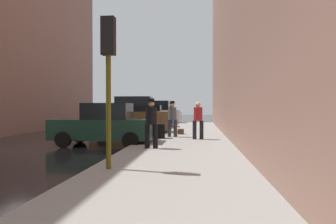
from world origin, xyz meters
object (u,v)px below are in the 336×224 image
parked_blue_sedan (146,117)px  parked_dark_green_sedan (104,125)px  parked_red_hatchback (163,114)px  fire_hydrant (156,129)px  duffel_bag (181,131)px  traffic_light (108,59)px  rolling_suitcase (161,131)px  pedestrian_in_red_jacket (198,118)px  pedestrian_with_beanie (172,117)px  parked_white_van (157,113)px  pedestrian_with_fedora (151,121)px  parked_bronze_suv (132,117)px

parked_blue_sedan → parked_dark_green_sedan: bearing=-90.0°
parked_red_hatchback → fire_hydrant: 19.74m
duffel_bag → traffic_light: bearing=-96.5°
traffic_light → rolling_suitcase: 8.12m
fire_hydrant → pedestrian_in_red_jacket: (2.16, -1.62, 0.61)m
parked_blue_sedan → pedestrian_in_red_jacket: size_ratio=2.50×
pedestrian_with_beanie → parked_white_van: bearing=100.2°
fire_hydrant → pedestrian_with_fedora: size_ratio=0.40×
parked_white_van → parked_red_hatchback: bearing=90.0°
parked_blue_sedan → parked_bronze_suv: bearing=-90.0°
parked_blue_sedan → traffic_light: (1.85, -17.26, 1.91)m
fire_hydrant → parked_white_van: bearing=97.1°
parked_dark_green_sedan → fire_hydrant: size_ratio=5.97×
parked_white_van → pedestrian_with_fedora: size_ratio=2.60×
parked_white_van → traffic_light: 23.58m
parked_dark_green_sedan → traffic_light: (1.85, -5.94, 1.91)m
parked_blue_sedan → parked_white_van: (-0.00, 6.19, 0.18)m
parked_blue_sedan → pedestrian_with_beanie: bearing=-72.8°
parked_blue_sedan → traffic_light: bearing=-83.9°
parked_bronze_suv → fire_hydrant: bearing=-55.7°
fire_hydrant → traffic_light: 9.32m
parked_white_van → pedestrian_in_red_jacket: 16.51m
parked_white_van → duffel_bag: (3.03, -13.19, -0.74)m
parked_bronze_suv → fire_hydrant: size_ratio=6.61×
pedestrian_in_red_jacket → duffel_bag: bearing=108.3°
parked_dark_green_sedan → pedestrian_with_fedora: (2.30, -2.00, 0.29)m
rolling_suitcase → fire_hydrant: bearing=108.2°
fire_hydrant → duffel_bag: fire_hydrant is taller
parked_dark_green_sedan → duffel_bag: parked_dark_green_sedan is taller
parked_bronze_suv → parked_white_van: (0.00, 11.77, 0.00)m
parked_bronze_suv → fire_hydrant: parked_bronze_suv is taller
traffic_light → rolling_suitcase: (0.36, 7.79, -2.27)m
parked_white_van → rolling_suitcase: (2.21, -15.66, -0.54)m
parked_white_van → pedestrian_with_fedora: parked_white_van is taller
pedestrian_with_beanie → duffel_bag: (0.33, 1.71, -0.85)m
parked_dark_green_sedan → rolling_suitcase: size_ratio=4.04×
pedestrian_with_fedora → duffel_bag: bearing=83.5°
parked_white_van → pedestrian_with_beanie: 15.14m
parked_bronze_suv → duffel_bag: size_ratio=10.57×
parked_dark_green_sedan → parked_bronze_suv: 5.75m
fire_hydrant → duffel_bag: bearing=45.0°
fire_hydrant → duffel_bag: 1.74m
pedestrian_in_red_jacket → rolling_suitcase: bearing=168.1°
parked_white_van → traffic_light: size_ratio=1.28×
pedestrian_with_fedora → duffel_bag: (0.72, 6.32, -0.85)m
pedestrian_in_red_jacket → parked_dark_green_sedan: bearing=-159.5°
traffic_light → pedestrian_with_beanie: size_ratio=2.03×
fire_hydrant → pedestrian_with_beanie: bearing=-29.0°
duffel_bag → parked_dark_green_sedan: bearing=-125.0°
parked_red_hatchback → pedestrian_with_beanie: bearing=-82.4°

